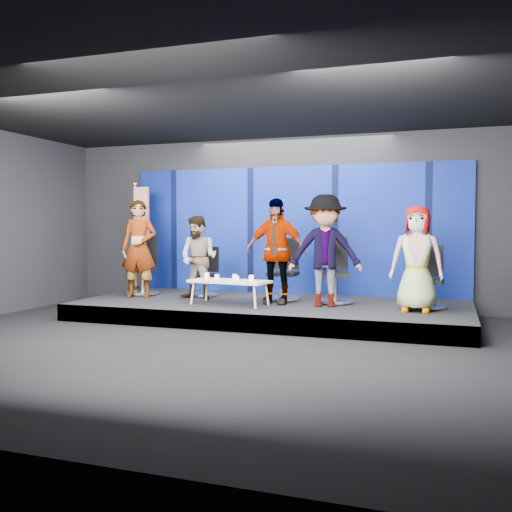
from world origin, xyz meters
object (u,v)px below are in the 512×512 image
object	(u,v)px
mug_b	(217,277)
panelist_b	(199,258)
coffee_table	(229,282)
chair_c	(283,280)
chair_d	(335,281)
mug_a	(207,276)
mug_d	(237,278)
mug_e	(251,278)
panelist_d	(325,251)
chair_e	(429,288)
panelist_e	(417,259)
mug_c	(235,277)
flag_stand	(139,233)
panelist_a	(139,249)
chair_b	(206,280)
panelist_c	(276,251)
chair_a	(143,275)

from	to	relation	value
mug_b	panelist_b	bearing A→B (deg)	136.46
panelist_b	coffee_table	xyz separation A→B (m)	(0.82, -0.51, -0.39)
chair_c	chair_d	world-z (taller)	chair_d
mug_a	mug_d	distance (m)	0.70
chair_c	mug_b	bearing A→B (deg)	-133.17
mug_b	mug_e	size ratio (longest dim) A/B	1.00
panelist_d	mug_d	xyz separation A→B (m)	(-1.46, -0.41, -0.48)
chair_e	mug_a	world-z (taller)	chair_e
panelist_e	mug_b	bearing A→B (deg)	-171.85
panelist_e	mug_c	size ratio (longest dim) A/B	16.88
mug_e	flag_stand	xyz separation A→B (m)	(-2.97, 1.31, 0.74)
mug_c	mug_d	world-z (taller)	mug_c
panelist_a	mug_b	distance (m)	1.95
mug_a	mug_b	world-z (taller)	mug_a
panelist_a	chair_b	world-z (taller)	panelist_a
panelist_b	flag_stand	world-z (taller)	flag_stand
chair_e	mug_b	size ratio (longest dim) A/B	10.29
chair_c	mug_e	size ratio (longest dim) A/B	11.24
coffee_table	mug_d	bearing A→B (deg)	-27.53
panelist_c	coffee_table	bearing A→B (deg)	-151.34
panelist_e	mug_b	xyz separation A→B (m)	(-3.36, -0.31, -0.37)
coffee_table	mug_c	distance (m)	0.13
panelist_a	chair_c	size ratio (longest dim) A/B	1.63
panelist_e	chair_b	bearing A→B (deg)	172.07
chair_e	flag_stand	distance (m)	5.98
mug_c	flag_stand	size ratio (longest dim) A/B	0.04
chair_c	panelist_e	bearing A→B (deg)	-16.22
panelist_b	chair_e	size ratio (longest dim) A/B	1.49
panelist_e	mug_a	world-z (taller)	panelist_e
chair_b	mug_b	bearing A→B (deg)	-51.23
chair_e	flag_stand	world-z (taller)	flag_stand
panelist_c	mug_a	xyz separation A→B (m)	(-1.21, -0.29, -0.45)
coffee_table	mug_e	xyz separation A→B (m)	(0.42, -0.04, 0.09)
mug_d	flag_stand	world-z (taller)	flag_stand
panelist_d	mug_e	size ratio (longest dim) A/B	18.63
panelist_a	panelist_c	world-z (taller)	panelist_a
panelist_a	flag_stand	distance (m)	1.08
chair_a	coffee_table	xyz separation A→B (m)	(2.21, -0.86, 0.02)
chair_b	mug_e	xyz separation A→B (m)	(1.33, -1.03, 0.17)
chair_a	mug_c	distance (m)	2.44
mug_b	panelist_a	bearing A→B (deg)	165.76
chair_a	mug_a	world-z (taller)	chair_a
chair_c	panelist_c	distance (m)	0.76
panelist_b	mug_b	world-z (taller)	panelist_b
mug_c	chair_a	bearing A→B (deg)	160.71
panelist_a	panelist_b	distance (m)	1.23
chair_e	panelist_e	distance (m)	0.72
chair_c	panelist_c	size ratio (longest dim) A/B	0.62
chair_c	mug_b	xyz separation A→B (m)	(-0.92, -1.00, 0.11)
chair_c	coffee_table	distance (m)	1.17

